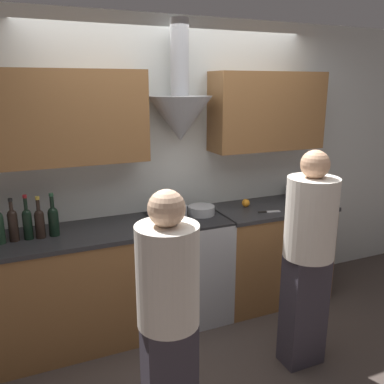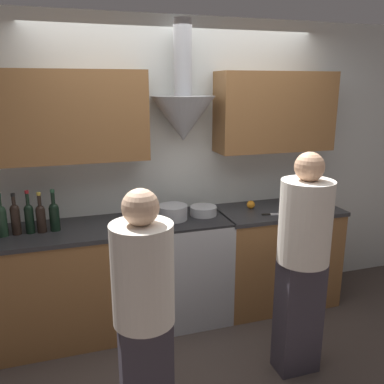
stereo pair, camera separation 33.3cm
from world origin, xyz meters
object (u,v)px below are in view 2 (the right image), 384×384
object	(u,v)px
wine_bottle_1	(1,219)
stock_pot	(173,212)
wine_bottle_4	(41,217)
orange_fruit	(251,205)
wine_bottle_3	(29,217)
wine_bottle_5	(54,215)
saucepan	(303,194)
mixing_bowl	(203,211)
person_foreground_left	(144,313)
person_foreground_right	(303,257)
wine_bottle_2	(15,217)
stove_range	(189,267)

from	to	relation	value
wine_bottle_1	stock_pot	distance (m)	1.32
wine_bottle_4	orange_fruit	bearing A→B (deg)	2.38
wine_bottle_3	wine_bottle_5	bearing A→B (deg)	-0.05
wine_bottle_5	saucepan	xyz separation A→B (m)	(2.33, 0.18, -0.07)
mixing_bowl	person_foreground_left	size ratio (longest dim) A/B	0.15
wine_bottle_4	person_foreground_right	bearing A→B (deg)	-28.29
wine_bottle_4	wine_bottle_3	bearing A→B (deg)	173.41
wine_bottle_2	person_foreground_left	world-z (taller)	person_foreground_left
wine_bottle_4	stove_range	bearing A→B (deg)	0.30
wine_bottle_3	stock_pot	bearing A→B (deg)	-0.70
wine_bottle_3	wine_bottle_4	size ratio (longest dim) A/B	1.06
stock_pot	person_foreground_left	distance (m)	1.33
stove_range	orange_fruit	distance (m)	0.80
wine_bottle_1	person_foreground_right	distance (m)	2.21
wine_bottle_1	mixing_bowl	xyz separation A→B (m)	(1.60, 0.03, -0.10)
wine_bottle_4	saucepan	size ratio (longest dim) A/B	2.06
wine_bottle_3	mixing_bowl	size ratio (longest dim) A/B	1.45
orange_fruit	wine_bottle_1	bearing A→B (deg)	-177.89
wine_bottle_5	mixing_bowl	xyz separation A→B (m)	(1.23, 0.02, -0.09)
wine_bottle_2	person_foreground_right	bearing A→B (deg)	-26.21
wine_bottle_5	orange_fruit	xyz separation A→B (m)	(1.71, 0.07, -0.09)
mixing_bowl	person_foreground_right	bearing A→B (deg)	-67.55
wine_bottle_2	mixing_bowl	world-z (taller)	wine_bottle_2
wine_bottle_2	wine_bottle_5	bearing A→B (deg)	-0.03
stove_range	stock_pot	bearing A→B (deg)	-175.89
wine_bottle_2	wine_bottle_3	bearing A→B (deg)	-0.00
stove_range	orange_fruit	bearing A→B (deg)	6.33
wine_bottle_3	person_foreground_right	size ratio (longest dim) A/B	0.21
wine_bottle_2	saucepan	world-z (taller)	wine_bottle_2
wine_bottle_4	saucepan	distance (m)	2.43
stove_range	wine_bottle_5	distance (m)	1.24
wine_bottle_2	person_foreground_right	distance (m)	2.13
wine_bottle_1	wine_bottle_4	world-z (taller)	wine_bottle_1
stock_pot	person_foreground_left	xyz separation A→B (m)	(-0.49, -1.23, -0.15)
wine_bottle_3	wine_bottle_5	xyz separation A→B (m)	(0.18, -0.00, -0.00)
wine_bottle_2	wine_bottle_5	distance (m)	0.28
stove_range	person_foreground_right	distance (m)	1.16
wine_bottle_1	mixing_bowl	distance (m)	1.61
wine_bottle_2	wine_bottle_3	world-z (taller)	wine_bottle_3
orange_fruit	person_foreground_left	world-z (taller)	person_foreground_left
wine_bottle_1	stock_pot	xyz separation A→B (m)	(1.32, -0.00, -0.07)
wine_bottle_1	wine_bottle_5	world-z (taller)	same
wine_bottle_1	wine_bottle_2	world-z (taller)	wine_bottle_1
orange_fruit	wine_bottle_4	bearing A→B (deg)	-177.62
wine_bottle_3	person_foreground_right	bearing A→B (deg)	-27.42
wine_bottle_2	wine_bottle_1	bearing A→B (deg)	-173.32
wine_bottle_5	stock_pot	xyz separation A→B (m)	(0.94, -0.01, -0.07)
stock_pot	mixing_bowl	bearing A→B (deg)	6.50
wine_bottle_3	wine_bottle_5	size ratio (longest dim) A/B	1.02
stove_range	wine_bottle_2	bearing A→B (deg)	179.86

